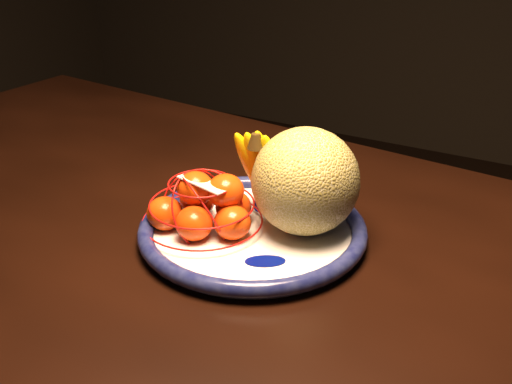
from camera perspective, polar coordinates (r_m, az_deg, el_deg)
The scene contains 6 objects.
dining_table at distance 1.05m, azimuth -9.07°, elevation -5.26°, with size 1.52×1.00×0.72m.
fruit_bowl at distance 0.91m, azimuth -0.31°, elevation -3.46°, with size 0.32×0.32×0.03m.
cantaloupe at distance 0.88m, azimuth 4.42°, elevation 0.96°, with size 0.15×0.15×0.15m, color olive.
banana_bunch at distance 0.94m, azimuth 0.65°, elevation 2.35°, with size 0.10×0.09×0.14m.
mandarin_bag at distance 0.91m, azimuth -4.54°, elevation -1.35°, with size 0.19×0.19×0.11m.
price_tag at distance 0.88m, azimuth -4.72°, elevation 0.77°, with size 0.07×0.03×0.00m, color white.
Camera 1 is at (0.67, -0.67, 1.18)m, focal length 45.00 mm.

